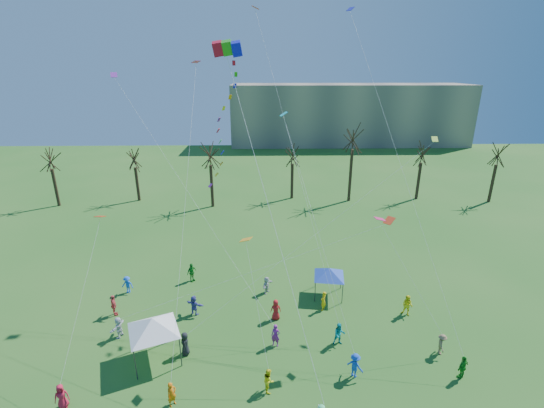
{
  "coord_description": "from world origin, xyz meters",
  "views": [
    {
      "loc": [
        -0.03,
        -17.52,
        19.21
      ],
      "look_at": [
        0.47,
        5.0,
        11.0
      ],
      "focal_mm": 25.0,
      "sensor_mm": 36.0,
      "label": 1
    }
  ],
  "objects_px": {
    "distant_building": "(349,114)",
    "canopy_tent_white": "(153,325)",
    "big_box_kite": "(228,128)",
    "canopy_tent_blue": "(329,272)"
  },
  "relations": [
    {
      "from": "distant_building",
      "to": "canopy_tent_white",
      "type": "height_order",
      "value": "distant_building"
    },
    {
      "from": "distant_building",
      "to": "canopy_tent_blue",
      "type": "bearing_deg",
      "value": -103.06
    },
    {
      "from": "big_box_kite",
      "to": "canopy_tent_blue",
      "type": "height_order",
      "value": "big_box_kite"
    },
    {
      "from": "distant_building",
      "to": "canopy_tent_blue",
      "type": "height_order",
      "value": "distant_building"
    },
    {
      "from": "distant_building",
      "to": "canopy_tent_blue",
      "type": "relative_size",
      "value": 16.96
    },
    {
      "from": "big_box_kite",
      "to": "distant_building",
      "type": "bearing_deg",
      "value": 72.43
    },
    {
      "from": "canopy_tent_white",
      "to": "distant_building",
      "type": "bearing_deg",
      "value": 69.25
    },
    {
      "from": "canopy_tent_white",
      "to": "canopy_tent_blue",
      "type": "height_order",
      "value": "canopy_tent_white"
    },
    {
      "from": "big_box_kite",
      "to": "canopy_tent_blue",
      "type": "relative_size",
      "value": 5.76
    },
    {
      "from": "canopy_tent_white",
      "to": "canopy_tent_blue",
      "type": "xyz_separation_m",
      "value": [
        13.23,
        7.55,
        -0.55
      ]
    }
  ]
}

